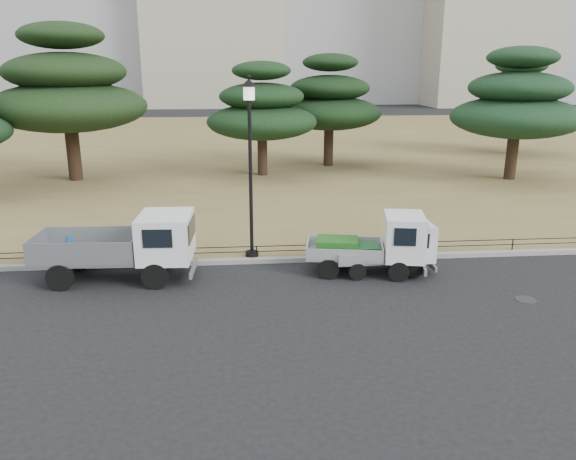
{
  "coord_description": "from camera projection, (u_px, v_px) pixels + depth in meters",
  "views": [
    {
      "loc": [
        -1.52,
        -15.27,
        6.35
      ],
      "look_at": [
        0.0,
        2.0,
        1.3
      ],
      "focal_mm": 35.0,
      "sensor_mm": 36.0,
      "label": 1
    }
  ],
  "objects": [
    {
      "name": "pipe_fence",
      "position": [
        286.0,
        248.0,
        19.02
      ],
      "size": [
        38.0,
        0.04,
        0.4
      ],
      "color": "black",
      "rests_on": "lawn"
    },
    {
      "name": "tarp_pile",
      "position": [
        72.0,
        249.0,
        18.53
      ],
      "size": [
        1.84,
        1.58,
        1.03
      ],
      "rotation": [
        0.0,
        0.0,
        0.34
      ],
      "color": "#165AAB",
      "rests_on": "lawn"
    },
    {
      "name": "curb",
      "position": [
        286.0,
        260.0,
        18.97
      ],
      "size": [
        120.0,
        0.25,
        0.16
      ],
      "primitive_type": "cube",
      "color": "gray",
      "rests_on": "ground"
    },
    {
      "name": "pine_center_right",
      "position": [
        329.0,
        102.0,
        35.53
      ],
      "size": [
        6.62,
        6.62,
        7.02
      ],
      "color": "black",
      "rests_on": "lawn"
    },
    {
      "name": "pine_west_near",
      "position": [
        67.0,
        91.0,
        30.65
      ],
      "size": [
        8.54,
        8.54,
        8.54
      ],
      "color": "black",
      "rests_on": "lawn"
    },
    {
      "name": "lawn",
      "position": [
        257.0,
        147.0,
        45.75
      ],
      "size": [
        120.0,
        56.0,
        0.15
      ],
      "primitive_type": "cube",
      "color": "olive",
      "rests_on": "ground"
    },
    {
      "name": "truck_large",
      "position": [
        125.0,
        244.0,
        17.16
      ],
      "size": [
        4.8,
        2.09,
        2.06
      ],
      "rotation": [
        0.0,
        0.0,
        -0.04
      ],
      "color": "black",
      "rests_on": "ground"
    },
    {
      "name": "pine_east_far",
      "position": [
        518.0,
        99.0,
        40.63
      ],
      "size": [
        6.79,
        6.79,
        6.82
      ],
      "color": "black",
      "rests_on": "lawn"
    },
    {
      "name": "ground",
      "position": [
        294.0,
        291.0,
        16.51
      ],
      "size": [
        220.0,
        220.0,
        0.0
      ],
      "primitive_type": "plane",
      "color": "black"
    },
    {
      "name": "manhole",
      "position": [
        526.0,
        300.0,
        15.91
      ],
      "size": [
        0.6,
        0.6,
        0.01
      ],
      "primitive_type": "cylinder",
      "color": "#2D2D30",
      "rests_on": "ground"
    },
    {
      "name": "pine_center_left",
      "position": [
        262.0,
        110.0,
        32.45
      ],
      "size": [
        6.43,
        6.43,
        6.54
      ],
      "color": "black",
      "rests_on": "lawn"
    },
    {
      "name": "truck_kei_front",
      "position": [
        375.0,
        244.0,
        17.75
      ],
      "size": [
        3.86,
        2.16,
        1.93
      ],
      "rotation": [
        0.0,
        0.0,
        -0.18
      ],
      "color": "black",
      "rests_on": "ground"
    },
    {
      "name": "truck_kei_rear",
      "position": [
        391.0,
        248.0,
        17.85
      ],
      "size": [
        3.1,
        1.38,
        1.61
      ],
      "rotation": [
        0.0,
        0.0,
        0.02
      ],
      "color": "black",
      "rests_on": "ground"
    },
    {
      "name": "pine_east_near",
      "position": [
        517.0,
        104.0,
        31.11
      ],
      "size": [
        7.23,
        7.23,
        7.31
      ],
      "color": "black",
      "rests_on": "lawn"
    },
    {
      "name": "street_lamp",
      "position": [
        250.0,
        139.0,
        18.04
      ],
      "size": [
        0.52,
        0.52,
        5.85
      ],
      "color": "black",
      "rests_on": "lawn"
    }
  ]
}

